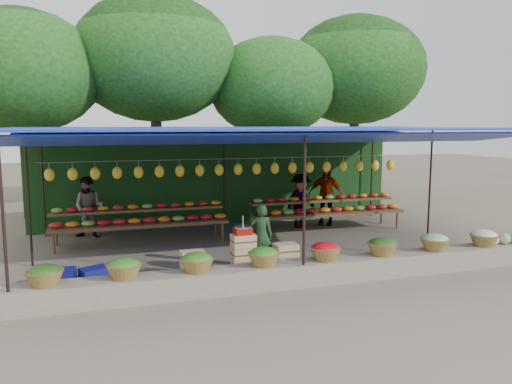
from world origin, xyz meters
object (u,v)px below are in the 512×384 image
object	(u,v)px
vendor_seated	(261,236)
blue_crate_front	(59,278)
weighing_scale	(243,230)
blue_crate_back	(94,275)
crate_counter	(242,257)

from	to	relation	value
vendor_seated	blue_crate_front	size ratio (longest dim) A/B	2.40
weighing_scale	blue_crate_back	distance (m)	2.88
weighing_scale	blue_crate_front	bearing A→B (deg)	177.20
vendor_seated	blue_crate_back	size ratio (longest dim) A/B	2.71
weighing_scale	vendor_seated	size ratio (longest dim) A/B	0.28
crate_counter	vendor_seated	world-z (taller)	vendor_seated
crate_counter	blue_crate_front	size ratio (longest dim) A/B	4.38
vendor_seated	blue_crate_front	world-z (taller)	vendor_seated
blue_crate_front	vendor_seated	bearing A→B (deg)	10.85
blue_crate_back	vendor_seated	bearing A→B (deg)	-20.83
crate_counter	blue_crate_front	distance (m)	3.37
vendor_seated	blue_crate_back	distance (m)	3.29
crate_counter	vendor_seated	distance (m)	0.66
blue_crate_front	blue_crate_back	bearing A→B (deg)	13.51
blue_crate_front	blue_crate_back	size ratio (longest dim) A/B	1.13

